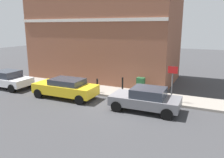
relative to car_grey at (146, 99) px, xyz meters
The scene contains 10 objects.
ground 1.86m from the car_grey, 76.06° to the left, with size 80.00×80.00×0.00m, color #38383A.
sidewalk 8.09m from the car_grey, 71.90° to the left, with size 2.22×30.00×0.15m, color gray.
corner_building 10.00m from the car_grey, 41.69° to the left, with size 6.64×12.94×9.23m.
car_grey is the anchor object (origin of this frame).
car_yellow 5.68m from the car_grey, 89.65° to the left, with size 1.90×4.44×1.36m.
car_white 11.49m from the car_grey, 88.94° to the left, with size 1.94×3.97×1.40m.
utility_cabinet 2.97m from the car_grey, 23.61° to the left, with size 0.46×0.61×1.15m.
bollard_near_cabinet 3.85m from the car_grey, 42.90° to the left, with size 0.14×0.14×1.04m.
bollard_far_kerb 4.42m from the car_grey, 68.15° to the left, with size 0.14×0.14×1.04m.
street_sign 2.36m from the car_grey, 31.12° to the right, with size 0.08×0.60×2.30m.
Camera 1 is at (-12.49, -5.08, 4.81)m, focal length 35.99 mm.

